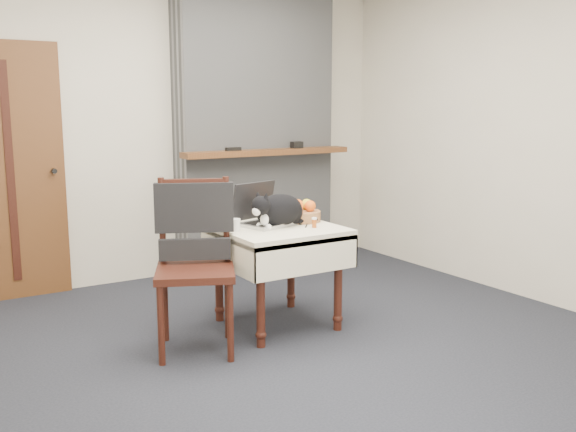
# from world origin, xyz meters

# --- Properties ---
(ground) EXTENTS (4.50, 4.50, 0.00)m
(ground) POSITION_xyz_m (0.00, 0.00, 0.00)
(ground) COLOR black
(ground) RESTS_ON ground
(room_shell) EXTENTS (4.52, 4.01, 2.61)m
(room_shell) POSITION_xyz_m (0.00, 0.46, 1.76)
(room_shell) COLOR beige
(room_shell) RESTS_ON ground
(door) EXTENTS (0.82, 0.10, 2.00)m
(door) POSITION_xyz_m (-1.20, 1.97, 1.00)
(door) COLOR brown
(door) RESTS_ON ground
(chimney) EXTENTS (1.62, 0.48, 2.60)m
(chimney) POSITION_xyz_m (0.90, 1.85, 1.30)
(chimney) COLOR gray
(chimney) RESTS_ON ground
(side_table) EXTENTS (0.78, 0.78, 0.70)m
(side_table) POSITION_xyz_m (0.22, 0.32, 0.59)
(side_table) COLOR #35180E
(side_table) RESTS_ON ground
(laptop) EXTENTS (0.46, 0.43, 0.29)m
(laptop) POSITION_xyz_m (0.19, 0.46, 0.77)
(laptop) COLOR #B7B7BC
(laptop) RESTS_ON side_table
(cat) EXTENTS (0.54, 0.30, 0.26)m
(cat) POSITION_xyz_m (0.24, 0.32, 0.81)
(cat) COLOR black
(cat) RESTS_ON side_table
(cream_jar) EXTENTS (0.07, 0.07, 0.08)m
(cream_jar) POSITION_xyz_m (-0.09, 0.34, 0.74)
(cream_jar) COLOR silver
(cream_jar) RESTS_ON side_table
(pill_bottle) EXTENTS (0.03, 0.03, 0.07)m
(pill_bottle) POSITION_xyz_m (0.42, 0.16, 0.74)
(pill_bottle) COLOR #A34814
(pill_bottle) RESTS_ON side_table
(fruit_basket) EXTENTS (0.27, 0.27, 0.15)m
(fruit_basket) POSITION_xyz_m (0.47, 0.41, 0.76)
(fruit_basket) COLOR #B07047
(fruit_basket) RESTS_ON side_table
(desk_clutter) EXTENTS (0.13, 0.10, 0.01)m
(desk_clutter) POSITION_xyz_m (0.45, 0.34, 0.70)
(desk_clutter) COLOR black
(desk_clutter) RESTS_ON side_table
(chair) EXTENTS (0.63, 0.62, 1.07)m
(chair) POSITION_xyz_m (-0.40, 0.28, 0.68)
(chair) COLOR #35180E
(chair) RESTS_ON ground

